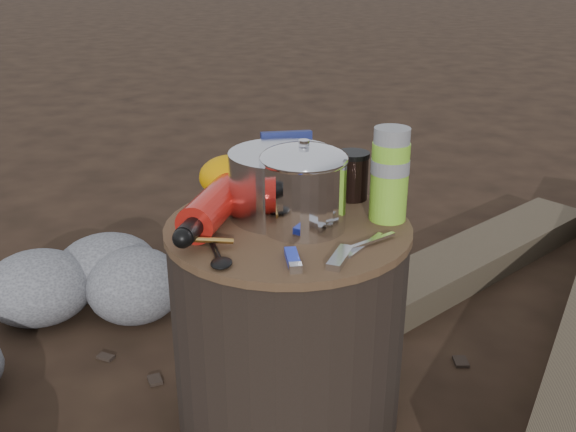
# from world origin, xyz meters

# --- Properties ---
(ground) EXTENTS (60.00, 60.00, 0.00)m
(ground) POSITION_xyz_m (0.00, 0.00, 0.00)
(ground) COLOR black
(ground) RESTS_ON ground
(stump) EXTENTS (0.50, 0.50, 0.46)m
(stump) POSITION_xyz_m (0.00, 0.00, 0.23)
(stump) COLOR black
(stump) RESTS_ON ground
(rock_ring) EXTENTS (0.47, 1.03, 0.20)m
(rock_ring) POSITION_xyz_m (-0.58, 0.04, 0.10)
(rock_ring) COLOR #5A5A5F
(rock_ring) RESTS_ON ground
(log_small) EXTENTS (0.88, 0.90, 0.09)m
(log_small) POSITION_xyz_m (0.57, 0.77, 0.04)
(log_small) COLOR #3E3427
(log_small) RESTS_ON ground
(foil_windscreen) EXTENTS (0.23, 0.23, 0.14)m
(foil_windscreen) POSITION_xyz_m (-0.01, 0.05, 0.53)
(foil_windscreen) COLOR #B8B8BE
(foil_windscreen) RESTS_ON stump
(camping_pot) EXTENTS (0.17, 0.17, 0.17)m
(camping_pot) POSITION_xyz_m (0.03, -0.01, 0.55)
(camping_pot) COLOR silver
(camping_pot) RESTS_ON stump
(fuel_bottle) EXTENTS (0.12, 0.33, 0.08)m
(fuel_bottle) POSITION_xyz_m (-0.15, 0.00, 0.50)
(fuel_bottle) COLOR red
(fuel_bottle) RESTS_ON stump
(thermos) EXTENTS (0.08, 0.08, 0.19)m
(thermos) POSITION_xyz_m (0.20, 0.05, 0.56)
(thermos) COLOR #79BA2A
(thermos) RESTS_ON stump
(travel_mug) EXTENTS (0.07, 0.07, 0.11)m
(travel_mug) POSITION_xyz_m (0.13, 0.16, 0.51)
(travel_mug) COLOR black
(travel_mug) RESTS_ON stump
(stuff_sack) EXTENTS (0.15, 0.12, 0.10)m
(stuff_sack) POSITION_xyz_m (-0.14, 0.14, 0.51)
(stuff_sack) COLOR #C58200
(stuff_sack) RESTS_ON stump
(food_pouch) EXTENTS (0.12, 0.05, 0.15)m
(food_pouch) POSITION_xyz_m (-0.02, 0.18, 0.53)
(food_pouch) COLOR #10184E
(food_pouch) RESTS_ON stump
(lighter) EXTENTS (0.04, 0.09, 0.02)m
(lighter) POSITION_xyz_m (0.02, -0.17, 0.47)
(lighter) COLOR #1D30BE
(lighter) RESTS_ON stump
(multitool) EXTENTS (0.05, 0.09, 0.01)m
(multitool) POSITION_xyz_m (0.11, -0.16, 0.47)
(multitool) COLOR silver
(multitool) RESTS_ON stump
(pot_grabber) EXTENTS (0.10, 0.12, 0.01)m
(pot_grabber) POSITION_xyz_m (0.16, -0.09, 0.47)
(pot_grabber) COLOR silver
(pot_grabber) RESTS_ON stump
(spork) EXTENTS (0.09, 0.15, 0.01)m
(spork) POSITION_xyz_m (-0.13, -0.13, 0.47)
(spork) COLOR black
(spork) RESTS_ON stump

